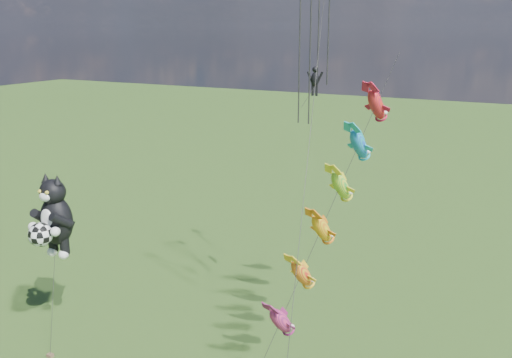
% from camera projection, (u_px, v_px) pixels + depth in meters
% --- Properties ---
extents(cat_kite_rig, '(2.89, 4.21, 11.46)m').
position_uv_depth(cat_kite_rig, '(53.00, 217.00, 37.17)').
color(cat_kite_rig, brown).
rests_on(cat_kite_rig, ground).
extents(fish_windsock_rig, '(4.08, 15.50, 19.14)m').
position_uv_depth(fish_windsock_rig, '(331.00, 207.00, 32.15)').
color(fish_windsock_rig, brown).
rests_on(fish_windsock_rig, ground).
extents(parafoil_rig, '(5.19, 16.97, 24.76)m').
position_uv_depth(parafoil_rig, '(315.00, 60.00, 33.55)').
color(parafoil_rig, brown).
rests_on(parafoil_rig, ground).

